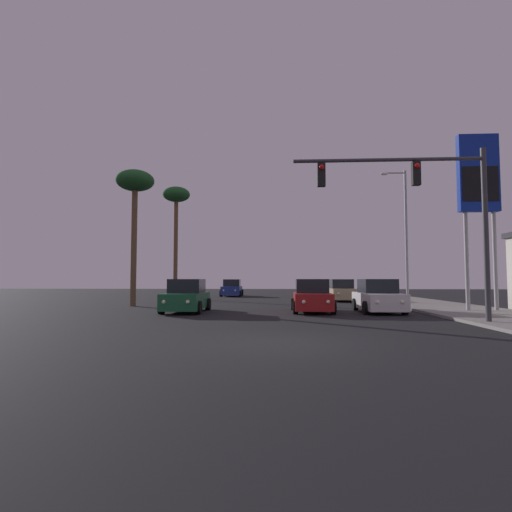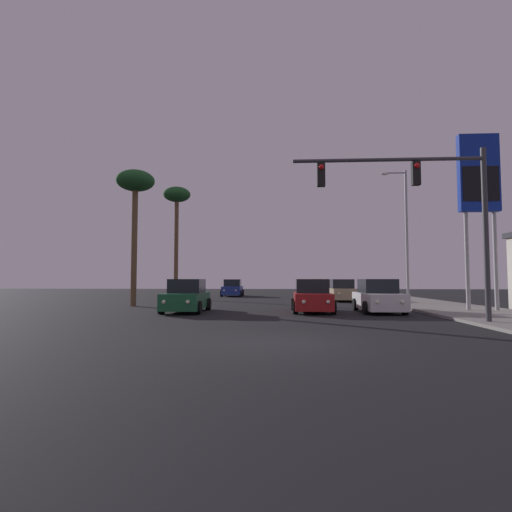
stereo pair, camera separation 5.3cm
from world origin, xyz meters
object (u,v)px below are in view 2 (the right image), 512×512
Objects in this scene: car_green at (187,297)px; street_lamp at (405,229)px; car_red at (312,297)px; palm_tree_mid at (177,201)px; car_tan at (342,291)px; car_blue at (233,289)px; palm_tree_near at (135,188)px; car_black at (326,289)px; traffic_light_mast at (428,198)px; car_white at (378,297)px; gas_station_sign at (479,183)px.

street_lamp reaches higher than car_green.
palm_tree_mid reaches higher than car_red.
car_tan is 0.48× the size of street_lamp.
car_blue is 1.00× the size of car_tan.
car_green is at bearing -44.24° from palm_tree_near.
car_blue and car_tan have the same top height.
palm_tree_near is at bearing -45.30° from car_green.
car_green is at bearing 48.97° from car_tan.
traffic_light_mast is (1.01, -24.71, 3.96)m from car_black.
traffic_light_mast is (10.28, -24.61, 3.96)m from car_blue.
car_tan is at bearing 135.28° from street_lamp.
traffic_light_mast reaches higher than car_red.
car_green is at bearing 4.29° from car_red.
traffic_light_mast is 0.73× the size of palm_tree_mid.
car_blue is at bearing 50.30° from palm_tree_mid.
gas_station_sign is at bearing -178.66° from car_white.
traffic_light_mast is at bearing -103.39° from street_lamp.
car_black is at bearing 21.54° from palm_tree_mid.
car_black is at bearing -89.73° from car_white.
gas_station_sign is (14.98, 0.49, 5.86)m from car_green.
car_red is (6.32, -19.18, 0.00)m from car_blue.
car_tan is 0.44× the size of palm_tree_mid.
street_lamp is at bearing -152.67° from car_green.
car_white is at bearing -179.97° from car_red.
car_black is at bearing 48.28° from palm_tree_near.
traffic_light_mast is (0.63, -5.36, 3.96)m from car_white.
car_tan is 16.83m from palm_tree_near.
gas_station_sign is at bearing 117.95° from car_tan.
palm_tree_mid is (-14.03, 13.96, 7.82)m from car_white.
car_white is at bearing -179.36° from car_green.
car_red is 10.62m from street_lamp.
car_white is 0.50× the size of palm_tree_near.
gas_station_sign is at bearing 126.89° from car_blue.
traffic_light_mast is 24.56m from palm_tree_mid.
car_black is at bearing 106.35° from gas_station_sign.
car_tan is at bearing 25.32° from palm_tree_near.
palm_tree_mid is at bearing 127.20° from traffic_light_mast.
car_red is (-3.17, -10.49, 0.00)m from car_tan.
car_blue is 20.19m from car_red.
car_tan is 6.79m from street_lamp.
car_black is 19.35m from car_white.
car_white is at bearing -44.84° from palm_tree_mid.
car_black is 25.05m from traffic_light_mast.
gas_station_sign is 23.76m from palm_tree_mid.
car_white is at bearing 96.70° from traffic_light_mast.
palm_tree_mid is at bearing 22.15° from car_black.
car_green is at bearing -178.13° from gas_station_sign.
gas_station_sign is at bearing -179.18° from car_green.
palm_tree_near reaches higher than car_white.
car_black is 0.50× the size of palm_tree_near.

